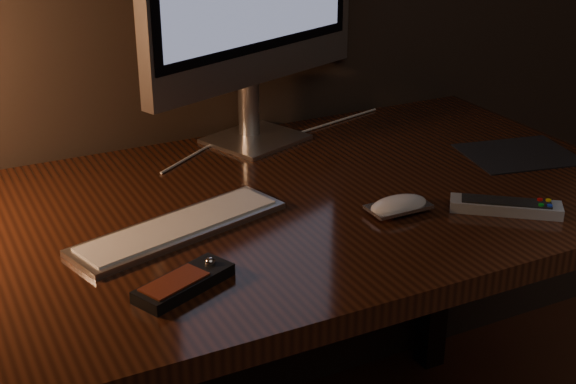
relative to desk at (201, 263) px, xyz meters
name	(u,v)px	position (x,y,z in m)	size (l,w,h in m)	color
desk	(201,263)	(0.00, 0.00, 0.00)	(1.60, 0.75, 0.75)	#35180C
keyboard	(180,227)	(-0.07, -0.11, 0.14)	(0.37, 0.10, 0.01)	silver
mousepad	(519,154)	(0.66, -0.09, 0.13)	(0.22, 0.17, 0.00)	black
mouse	(399,208)	(0.28, -0.21, 0.14)	(0.11, 0.06, 0.02)	white
media_remote	(184,282)	(-0.13, -0.28, 0.14)	(0.16, 0.11, 0.03)	black
tv_remote	(506,206)	(0.45, -0.29, 0.14)	(0.18, 0.15, 0.02)	gray
cable	(273,136)	(0.26, 0.23, 0.13)	(0.01, 0.01, 0.60)	white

